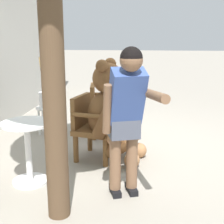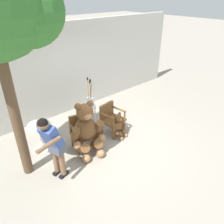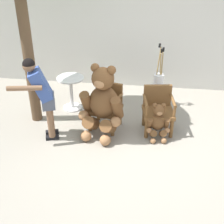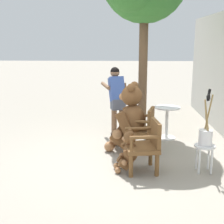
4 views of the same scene
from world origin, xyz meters
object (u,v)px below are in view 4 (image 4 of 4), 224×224
object	(u,v)px
wooden_chair_right	(145,144)
wooden_chair_left	(142,128)
teddy_bear_small	(128,151)
white_stool	(205,151)
brush_bucket	(206,135)
person_visitor	(117,96)
teddy_bear_large	(129,118)
round_side_table	(167,119)

from	to	relation	value
wooden_chair_right	wooden_chair_left	bearing A→B (deg)	-179.94
wooden_chair_left	teddy_bear_small	size ratio (longest dim) A/B	1.22
white_stool	brush_bucket	size ratio (longest dim) A/B	0.50
brush_bucket	wooden_chair_left	bearing A→B (deg)	-135.13
wooden_chair_right	person_visitor	world-z (taller)	person_visitor
wooden_chair_right	teddy_bear_large	distance (m)	1.06
wooden_chair_left	teddy_bear_large	bearing A→B (deg)	-96.92
brush_bucket	round_side_table	distance (m)	1.86
wooden_chair_right	person_visitor	size ratio (longest dim) A/B	0.55
wooden_chair_right	round_side_table	xyz separation A→B (m)	(-1.80, 0.59, -0.01)
wooden_chair_right	teddy_bear_small	xyz separation A→B (m)	(0.01, -0.28, -0.12)
teddy_bear_large	round_side_table	bearing A→B (deg)	133.54
wooden_chair_left	wooden_chair_right	world-z (taller)	same
round_side_table	person_visitor	bearing A→B (deg)	-100.57
teddy_bear_small	brush_bucket	world-z (taller)	brush_bucket
teddy_bear_large	wooden_chair_left	bearing A→B (deg)	83.08
round_side_table	brush_bucket	bearing A→B (deg)	11.99
white_stool	brush_bucket	bearing A→B (deg)	22.74
white_stool	wooden_chair_right	bearing A→B (deg)	-90.06
wooden_chair_right	person_visitor	bearing A→B (deg)	-165.37
wooden_chair_right	round_side_table	world-z (taller)	wooden_chair_right
brush_bucket	wooden_chair_right	bearing A→B (deg)	-90.12
teddy_bear_large	person_visitor	size ratio (longest dim) A/B	0.87
person_visitor	brush_bucket	xyz separation A→B (m)	(2.01, 1.50, -0.28)
round_side_table	wooden_chair_right	bearing A→B (deg)	-18.06
wooden_chair_left	teddy_bear_large	distance (m)	0.32
teddy_bear_small	round_side_table	bearing A→B (deg)	154.51
teddy_bear_large	teddy_bear_small	world-z (taller)	teddy_bear_large
wooden_chair_left	brush_bucket	size ratio (longest dim) A/B	0.93
person_visitor	wooden_chair_right	bearing A→B (deg)	14.63
round_side_table	teddy_bear_large	bearing A→B (deg)	-46.46
teddy_bear_small	brush_bucket	distance (m)	1.28
wooden_chair_right	white_stool	distance (m)	0.98
teddy_bear_small	brush_bucket	bearing A→B (deg)	90.57
white_stool	brush_bucket	distance (m)	0.28
teddy_bear_small	round_side_table	world-z (taller)	round_side_table
white_stool	brush_bucket	xyz separation A→B (m)	(0.00, 0.00, 0.28)
teddy_bear_large	teddy_bear_small	xyz separation A→B (m)	(1.02, -0.03, -0.32)
wooden_chair_left	teddy_bear_small	distance (m)	1.03
wooden_chair_left	person_visitor	size ratio (longest dim) A/B	0.55
person_visitor	round_side_table	world-z (taller)	person_visitor
wooden_chair_right	brush_bucket	xyz separation A→B (m)	(0.00, 0.97, 0.18)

